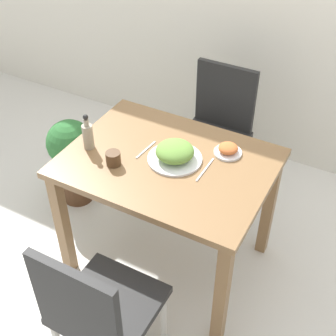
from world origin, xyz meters
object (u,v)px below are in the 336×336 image
at_px(chair_near, 97,309).
at_px(potted_plant_left, 72,155).
at_px(side_plate, 228,150).
at_px(drink_cup, 113,158).
at_px(food_plate, 175,153).
at_px(chair_far, 217,127).
at_px(sauce_bottle, 88,135).

distance_m(chair_near, potted_plant_left, 1.27).
bearing_deg(side_plate, chair_near, -100.82).
bearing_deg(drink_cup, food_plate, 34.94).
height_order(chair_far, potted_plant_left, chair_far).
bearing_deg(drink_cup, side_plate, 36.90).
bearing_deg(food_plate, side_plate, 39.07).
relative_size(food_plate, side_plate, 1.92).
bearing_deg(potted_plant_left, side_plate, 0.84).
bearing_deg(chair_far, food_plate, -84.50).
distance_m(chair_far, sauce_bottle, 0.98).
height_order(drink_cup, potted_plant_left, drink_cup).
distance_m(food_plate, drink_cup, 0.31).
bearing_deg(drink_cup, chair_far, 78.56).
relative_size(chair_far, potted_plant_left, 1.44).
bearing_deg(food_plate, drink_cup, -145.06).
bearing_deg(chair_far, potted_plant_left, -143.44).
bearing_deg(sauce_bottle, side_plate, 24.24).
bearing_deg(sauce_bottle, chair_far, 66.31).
xyz_separation_m(food_plate, side_plate, (0.21, 0.17, -0.02)).
height_order(side_plate, sauce_bottle, sauce_bottle).
bearing_deg(chair_far, side_plate, -62.59).
relative_size(food_plate, drink_cup, 3.72).
xyz_separation_m(food_plate, sauce_bottle, (-0.44, -0.12, 0.04)).
relative_size(chair_near, sauce_bottle, 4.39).
xyz_separation_m(chair_near, drink_cup, (-0.28, 0.59, 0.30)).
xyz_separation_m(chair_far, potted_plant_left, (-0.76, -0.56, -0.12)).
height_order(food_plate, side_plate, food_plate).
height_order(chair_far, sauce_bottle, sauce_bottle).
height_order(chair_near, potted_plant_left, chair_near).
relative_size(food_plate, potted_plant_left, 0.45).
xyz_separation_m(side_plate, potted_plant_left, (-1.04, -0.02, -0.41)).
height_order(chair_far, side_plate, chair_far).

